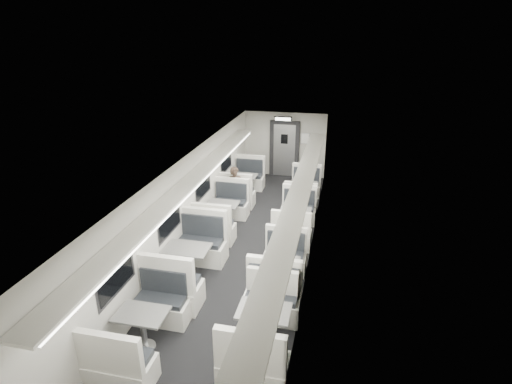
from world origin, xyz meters
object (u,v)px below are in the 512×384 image
at_px(booth_right_d, 264,328).
at_px(passenger, 235,190).
at_px(booth_left_a, 243,186).
at_px(booth_left_d, 143,330).
at_px(booth_left_b, 223,215).
at_px(vestibule_door, 284,149).
at_px(booth_right_c, 280,274).
at_px(booth_right_a, 303,193).
at_px(booth_right_b, 295,221).
at_px(exit_sign, 283,119).
at_px(booth_left_c, 188,264).

distance_m(booth_right_d, passenger, 5.64).
height_order(booth_left_a, booth_left_d, booth_left_a).
xyz_separation_m(booth_left_a, booth_left_d, (0.00, -7.02, -0.01)).
xyz_separation_m(booth_left_b, vestibule_door, (1.00, 4.62, 0.66)).
relative_size(booth_right_c, passenger, 1.36).
relative_size(booth_right_a, passenger, 1.37).
bearing_deg(passenger, vestibule_door, 53.34).
bearing_deg(booth_left_b, booth_right_b, 2.45).
relative_size(booth_left_d, booth_right_c, 1.08).
relative_size(booth_left_b, booth_right_b, 1.06).
bearing_deg(exit_sign, booth_left_d, -96.47).
bearing_deg(booth_left_a, booth_left_c, -90.00).
bearing_deg(booth_right_d, booth_right_b, 90.00).
relative_size(booth_left_a, booth_left_c, 0.90).
distance_m(booth_right_a, booth_right_b, 2.09).
bearing_deg(booth_left_a, booth_right_b, -48.35).
xyz_separation_m(booth_left_b, booth_right_a, (2.00, 2.17, -0.03)).
relative_size(booth_right_a, vestibule_door, 0.93).
distance_m(booth_left_b, exit_sign, 4.66).
height_order(booth_right_c, vestibule_door, vestibule_door).
height_order(booth_left_c, booth_right_c, booth_left_c).
relative_size(booth_left_c, vestibule_door, 1.12).
bearing_deg(booth_left_c, booth_right_b, 53.57).
bearing_deg(booth_left_c, passenger, 88.96).
height_order(booth_right_d, exit_sign, exit_sign).
height_order(booth_right_c, booth_right_d, booth_right_d).
bearing_deg(booth_left_b, booth_left_c, -90.00).
relative_size(booth_left_c, booth_right_c, 1.21).
bearing_deg(booth_left_b, booth_left_a, 90.00).
xyz_separation_m(booth_left_c, booth_right_b, (2.00, 2.71, -0.06)).
bearing_deg(booth_right_c, booth_left_c, -176.04).
height_order(booth_right_a, exit_sign, exit_sign).
bearing_deg(booth_right_a, booth_right_d, -90.00).
xyz_separation_m(booth_left_c, booth_left_d, (0.00, -2.06, -0.05)).
bearing_deg(booth_right_a, passenger, -150.54).
xyz_separation_m(booth_right_c, vestibule_door, (-1.00, 7.11, 0.69)).
bearing_deg(booth_right_a, booth_right_c, -90.00).
bearing_deg(vestibule_door, exit_sign, -90.00).
xyz_separation_m(booth_left_a, booth_right_b, (2.00, -2.25, -0.02)).
xyz_separation_m(booth_right_b, booth_right_d, (0.00, -4.29, 0.03)).
distance_m(booth_left_a, booth_left_c, 4.96).
bearing_deg(vestibule_door, booth_right_a, -67.79).
height_order(booth_left_d, vestibule_door, vestibule_door).
xyz_separation_m(booth_left_b, passenger, (0.07, 1.08, 0.34)).
distance_m(booth_right_c, booth_right_d, 1.72).
relative_size(booth_right_c, vestibule_door, 0.93).
bearing_deg(booth_right_d, exit_sign, 96.84).
height_order(booth_left_a, booth_right_c, booth_left_a).
distance_m(booth_left_b, booth_right_a, 2.95).
bearing_deg(vestibule_door, booth_left_a, -113.62).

